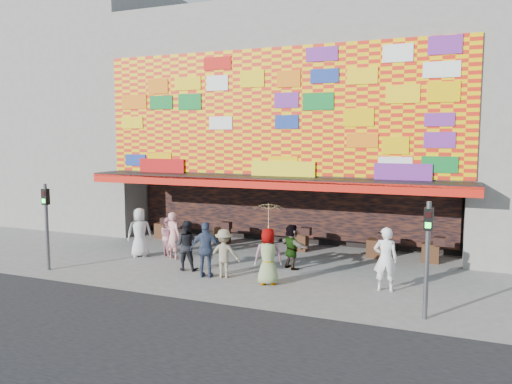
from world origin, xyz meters
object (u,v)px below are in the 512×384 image
signal_right (427,247)px  ped_b (173,235)px  ped_e (206,250)px  parasol (268,217)px  ped_f (292,247)px  ped_g (268,256)px  ped_i (169,236)px  ped_d (224,253)px  ped_h (386,259)px  ped_a (140,232)px  signal_left (46,217)px  ped_c (186,245)px

signal_right → ped_b: signal_right is taller
ped_e → parasol: parasol is taller
ped_f → parasol: size_ratio=0.86×
ped_b → ped_g: bearing=176.1°
ped_e → ped_i: size_ratio=1.22×
ped_e → ped_f: (2.25, 2.08, -0.14)m
ped_d → ped_f: 2.54m
signal_right → ped_i: bearing=160.9°
ped_b → ped_h: size_ratio=0.92×
ped_e → ped_i: 3.45m
ped_d → ped_i: ped_d is taller
ped_e → parasol: 2.47m
ped_d → ped_a: bearing=-33.8°
signal_right → ped_d: bearing=167.1°
ped_g → signal_left: bearing=-13.2°
ped_a → parasol: parasol is taller
signal_left → signal_right: (12.40, 0.00, 0.00)m
ped_d → ped_h: 5.11m
ped_e → ped_a: bearing=-35.4°
signal_left → ped_f: size_ratio=1.92×
ped_f → ped_i: bearing=37.4°
ped_h → ped_g: bearing=5.0°
ped_g → ped_h: bearing=169.3°
ped_i → parasol: size_ratio=0.83×
ped_g → parasol: bearing=-29.7°
ped_c → signal_right: bearing=154.8°
ped_e → ped_g: 2.16m
signal_left → ped_b: (3.17, 3.01, -0.97)m
ped_g → ped_d: bearing=-29.1°
signal_right → ped_e: size_ratio=1.63×
ped_f → ped_h: 3.63m
signal_right → ped_g: size_ratio=1.68×
signal_right → parasol: (-4.74, 1.27, 0.27)m
ped_g → ped_e: bearing=-22.3°
signal_right → ped_a: signal_right is taller
signal_right → ped_d: size_ratio=1.88×
ped_b → ped_i: (-0.42, 0.32, -0.13)m
ped_c → ped_g: size_ratio=0.97×
signal_right → ped_c: 8.22m
signal_left → signal_right: bearing=0.0°
ped_b → ped_i: ped_b is taller
ped_f → ped_b: bearing=41.5°
ped_a → ped_d: 4.45m
ped_f → ped_a: bearing=42.6°
ped_a → ped_c: ped_a is taller
signal_left → signal_right: same height
ped_a → ped_h: 9.35m
signal_right → ped_e: 7.07m
signal_left → ped_e: signal_left is taller
signal_right → ped_b: (-9.23, 3.01, -0.97)m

